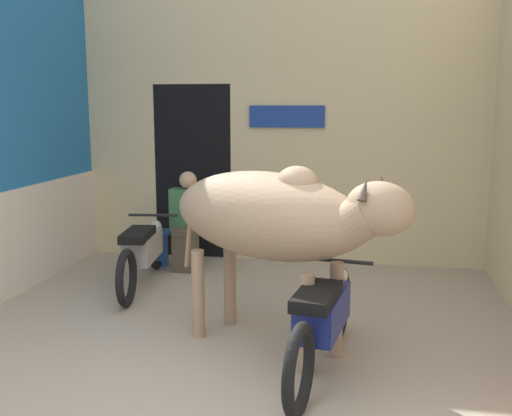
{
  "coord_description": "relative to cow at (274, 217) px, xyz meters",
  "views": [
    {
      "loc": [
        1.08,
        -3.38,
        1.98
      ],
      "look_at": [
        0.12,
        1.8,
        1.06
      ],
      "focal_mm": 42.0,
      "sensor_mm": 36.0,
      "label": 1
    }
  ],
  "objects": [
    {
      "name": "plastic_stool",
      "position": [
        -1.8,
        2.29,
        -0.86
      ],
      "size": [
        0.36,
        0.36,
        0.43
      ],
      "color": "#2856B2",
      "rests_on": "ground_plane"
    },
    {
      "name": "motorcycle_far",
      "position": [
        -1.67,
        1.44,
        -0.69
      ],
      "size": [
        0.58,
        1.93,
        0.71
      ],
      "color": "black",
      "rests_on": "ground_plane"
    },
    {
      "name": "wall_back_with_doorway",
      "position": [
        -0.72,
        3.04,
        0.61
      ],
      "size": [
        5.03,
        0.94,
        3.94
      ],
      "color": "beige",
      "rests_on": "ground_plane"
    },
    {
      "name": "cow",
      "position": [
        0.0,
        0.0,
        0.0
      ],
      "size": [
        2.16,
        1.52,
        1.52
      ],
      "color": "tan",
      "rests_on": "ground_plane"
    },
    {
      "name": "shopkeeper_seated",
      "position": [
        -1.38,
        2.17,
        -0.48
      ],
      "size": [
        0.43,
        0.33,
        1.19
      ],
      "color": "brown",
      "rests_on": "ground_plane"
    },
    {
      "name": "motorcycle_near",
      "position": [
        0.42,
        -0.36,
        -0.68
      ],
      "size": [
        0.58,
        1.96,
        0.74
      ],
      "color": "black",
      "rests_on": "ground_plane"
    }
  ]
}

